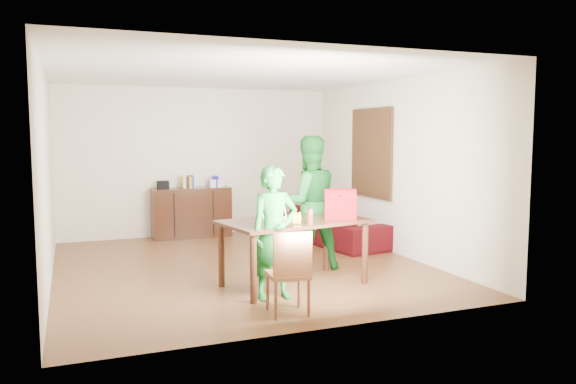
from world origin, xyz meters
name	(u,v)px	position (x,y,z in m)	size (l,w,h in m)	color
room	(239,174)	(0.01, 0.13, 1.31)	(5.20, 5.70, 2.90)	#452911
table	(294,228)	(0.32, -1.18, 0.71)	(1.90, 1.29, 0.82)	black
chair	(288,290)	(-0.16, -2.20, 0.26)	(0.44, 0.42, 0.89)	brown
person_near	(274,233)	(-0.10, -1.62, 0.76)	(0.55, 0.36, 1.52)	#155F1E
person_far	(309,203)	(0.82, -0.47, 0.92)	(0.90, 0.70, 1.85)	#135619
laptop	(279,217)	(0.12, -1.18, 0.86)	(0.34, 0.25, 0.23)	white
bananas	(297,222)	(0.23, -1.50, 0.85)	(0.15, 0.09, 0.06)	yellow
bottle	(310,216)	(0.37, -1.55, 0.92)	(0.07, 0.07, 0.20)	#571C13
red_bag	(340,207)	(0.91, -1.26, 0.96)	(0.39, 0.23, 0.29)	maroon
sofa	(335,226)	(1.95, 1.01, 0.31)	(2.12, 0.83, 0.62)	#3D080C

